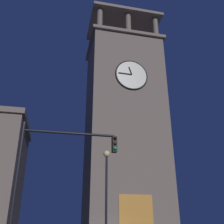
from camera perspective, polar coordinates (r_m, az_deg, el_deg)
name	(u,v)px	position (r m, az deg, el deg)	size (l,w,h in m)	color
clocktower	(125,126)	(30.41, 2.79, -3.04)	(9.10, 7.10, 29.27)	#75665B
traffic_signal_near	(53,164)	(12.11, -12.77, -10.93)	(4.44, 0.41, 5.82)	black
street_lamp	(106,180)	(16.92, -1.22, -14.52)	(0.44, 0.44, 5.91)	black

